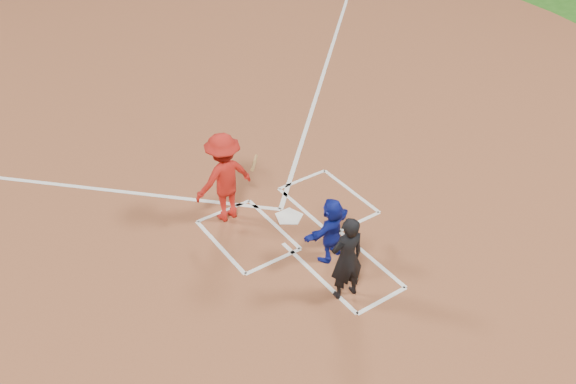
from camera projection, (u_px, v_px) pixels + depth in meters
ground at (289, 218)px, 12.83m from camera, size 120.00×120.00×0.00m
home_plate_dirt at (159, 101)px, 16.82m from camera, size 28.00×28.00×0.01m
home_plate at (289, 217)px, 12.82m from camera, size 0.60×0.60×0.02m
catcher at (331, 229)px, 11.51m from camera, size 1.25×0.67×1.29m
umpire at (347, 258)px, 10.60m from camera, size 0.65×0.47×1.66m
chalk_markings at (171, 111)px, 16.34m from camera, size 28.35×17.32×0.01m
batter_at_plate at (224, 178)px, 12.30m from camera, size 1.50×0.87×1.88m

